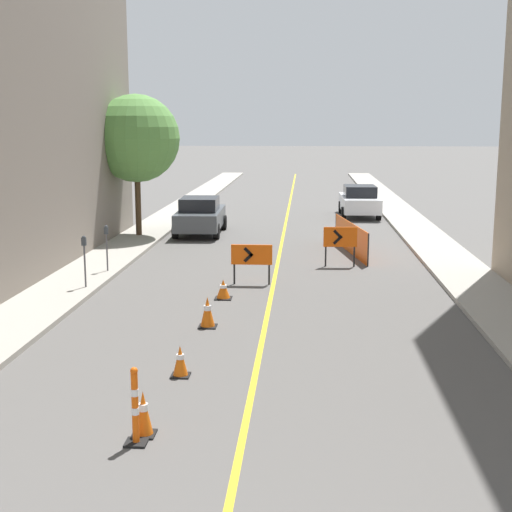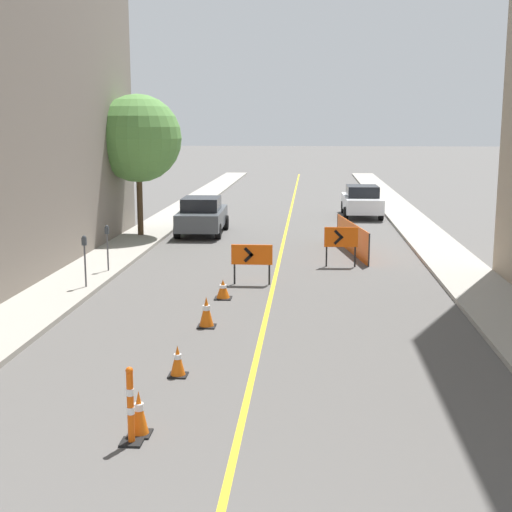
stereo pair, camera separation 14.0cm
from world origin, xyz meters
The scene contains 16 objects.
lane_stripe centered at (0.00, 32.48, 0.00)m, with size 0.12×64.95×0.01m.
sidewalk_left centered at (-5.85, 32.48, 0.06)m, with size 1.92×64.95×0.13m.
sidewalk_right centered at (5.85, 32.48, 0.06)m, with size 1.92×64.95×0.13m.
traffic_cone_second centered at (-1.51, 8.02, 0.35)m, with size 0.35×0.35×0.71m.
traffic_cone_third centered at (-1.39, 10.60, 0.29)m, with size 0.35×0.35×0.60m.
traffic_cone_fourth centered at (-1.33, 13.89, 0.36)m, with size 0.42×0.42×0.72m.
traffic_cone_fifth centered at (-1.27, 16.62, 0.26)m, with size 0.46×0.46×0.53m.
delineator_post_front centered at (-1.55, 7.72, 0.51)m, with size 0.33×0.33×1.19m.
arrow_barricade_primary centered at (-0.64, 18.42, 0.84)m, with size 1.21×0.09×1.18m.
arrow_barricade_secondary centered at (2.07, 21.28, 0.94)m, with size 1.10×0.13×1.32m.
safety_mesh_fence centered at (2.58, 23.84, 0.56)m, with size 0.89×5.12×1.12m.
parked_car_curb_near centered at (-3.55, 27.95, 0.80)m, with size 1.95×4.35×1.59m.
parked_car_curb_mid centered at (3.66, 34.30, 0.80)m, with size 1.94×4.34×1.59m.
parking_meter_near_curb centered at (-5.24, 17.22, 1.15)m, with size 0.12×0.11×1.46m.
parking_meter_far_curb centered at (-5.24, 19.48, 1.14)m, with size 0.12×0.11×1.44m.
street_tree_left_near centered at (-5.95, 26.80, 4.06)m, with size 3.54×3.54×5.72m.
Camera 1 is at (0.89, -1.98, 4.66)m, focal length 50.00 mm.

